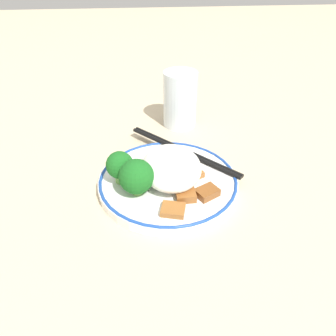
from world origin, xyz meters
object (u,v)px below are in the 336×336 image
at_px(plate, 168,181).
at_px(broccoli_back_center, 136,177).
at_px(broccoli_back_left, 120,166).
at_px(drinking_glass, 180,99).
at_px(chopsticks, 183,151).

xyz_separation_m(plate, broccoli_back_center, (-0.03, 0.05, 0.03)).
distance_m(broccoli_back_left, drinking_glass, 0.23).
bearing_deg(broccoli_back_center, broccoli_back_left, 40.96).
bearing_deg(plate, broccoli_back_left, 91.54).
relative_size(plate, chopsticks, 1.23).
relative_size(plate, broccoli_back_center, 3.90).
xyz_separation_m(chopsticks, drinking_glass, (0.13, -0.01, 0.04)).
bearing_deg(broccoli_back_left, broccoli_back_center, -139.04).
xyz_separation_m(plate, broccoli_back_left, (-0.00, 0.07, 0.03)).
height_order(plate, broccoli_back_center, broccoli_back_center).
bearing_deg(drinking_glass, broccoli_back_center, 158.74).
height_order(plate, chopsticks, chopsticks).
bearing_deg(broccoli_back_left, chopsticks, -54.72).
height_order(broccoli_back_left, drinking_glass, drinking_glass).
relative_size(broccoli_back_left, chopsticks, 0.29).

